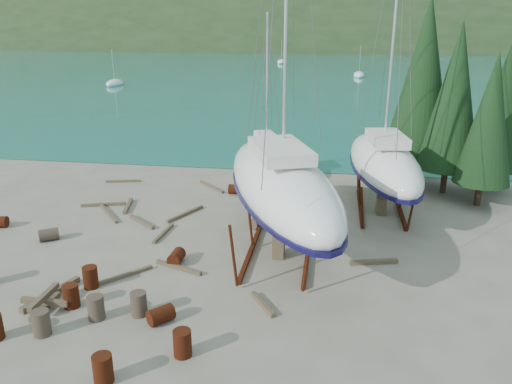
# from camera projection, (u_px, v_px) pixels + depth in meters

# --- Properties ---
(ground) EXTENTS (600.00, 600.00, 0.00)m
(ground) POSITION_uv_depth(u_px,v_px,m) (190.00, 269.00, 21.09)
(ground) COLOR #655E50
(ground) RESTS_ON ground
(bay_water) EXTENTS (700.00, 700.00, 0.00)m
(bay_water) POSITION_uv_depth(u_px,v_px,m) (329.00, 38.00, 315.57)
(bay_water) COLOR #177673
(bay_water) RESTS_ON ground
(far_hill) EXTENTS (800.00, 360.00, 110.00)m
(far_hill) POSITION_uv_depth(u_px,v_px,m) (329.00, 38.00, 320.24)
(far_hill) COLOR #213018
(far_hill) RESTS_ON ground
(far_house_left) EXTENTS (6.60, 5.60, 5.60)m
(far_house_left) POSITION_uv_depth(u_px,v_px,m) (177.00, 40.00, 206.58)
(far_house_left) COLOR beige
(far_house_left) RESTS_ON ground
(far_house_center) EXTENTS (6.60, 5.60, 5.60)m
(far_house_center) POSITION_uv_depth(u_px,v_px,m) (273.00, 40.00, 200.71)
(far_house_center) COLOR beige
(far_house_center) RESTS_ON ground
(far_house_right) EXTENTS (6.60, 5.60, 5.60)m
(far_house_right) POSITION_uv_depth(u_px,v_px,m) (401.00, 41.00, 193.36)
(far_house_right) COLOR beige
(far_house_right) RESTS_ON ground
(cypress_near_right) EXTENTS (3.60, 3.60, 10.00)m
(cypress_near_right) POSITION_uv_depth(u_px,v_px,m) (455.00, 97.00, 28.60)
(cypress_near_right) COLOR black
(cypress_near_right) RESTS_ON ground
(cypress_mid_right) EXTENTS (3.06, 3.06, 8.50)m
(cypress_mid_right) POSITION_uv_depth(u_px,v_px,m) (490.00, 119.00, 26.80)
(cypress_mid_right) COLOR black
(cypress_mid_right) RESTS_ON ground
(cypress_back_left) EXTENTS (4.14, 4.14, 11.50)m
(cypress_back_left) POSITION_uv_depth(u_px,v_px,m) (424.00, 78.00, 30.41)
(cypress_back_left) COLOR black
(cypress_back_left) RESTS_ON ground
(cypress_far_right) EXTENTS (3.24, 3.24, 9.00)m
(cypress_far_right) POSITION_uv_depth(u_px,v_px,m) (503.00, 106.00, 29.29)
(cypress_far_right) COLOR black
(cypress_far_right) RESTS_ON ground
(moored_boat_left) EXTENTS (2.00, 5.00, 6.05)m
(moored_boat_left) POSITION_uv_depth(u_px,v_px,m) (115.00, 83.00, 81.46)
(moored_boat_left) COLOR white
(moored_boat_left) RESTS_ON ground
(moored_boat_mid) EXTENTS (2.00, 5.00, 6.05)m
(moored_boat_mid) POSITION_uv_depth(u_px,v_px,m) (359.00, 75.00, 94.29)
(moored_boat_mid) COLOR white
(moored_boat_mid) RESTS_ON ground
(moored_boat_far) EXTENTS (2.00, 5.00, 6.05)m
(moored_boat_far) POSITION_uv_depth(u_px,v_px,m) (281.00, 62.00, 124.98)
(moored_boat_far) COLOR white
(moored_boat_far) RESTS_ON ground
(large_sailboat_near) EXTENTS (7.90, 12.99, 19.71)m
(large_sailboat_near) POSITION_uv_depth(u_px,v_px,m) (281.00, 184.00, 21.75)
(large_sailboat_near) COLOR white
(large_sailboat_near) RESTS_ON ground
(large_sailboat_far) EXTENTS (4.51, 10.83, 16.62)m
(large_sailboat_far) POSITION_uv_depth(u_px,v_px,m) (384.00, 163.00, 26.77)
(large_sailboat_far) COLOR white
(large_sailboat_far) RESTS_ON ground
(small_sailboat_shore) EXTENTS (4.39, 6.83, 10.47)m
(small_sailboat_shore) POSITION_uv_depth(u_px,v_px,m) (266.00, 151.00, 33.29)
(small_sailboat_shore) COLOR white
(small_sailboat_shore) RESTS_ON ground
(worker) EXTENTS (0.43, 0.62, 1.64)m
(worker) POSITION_uv_depth(u_px,v_px,m) (331.00, 227.00, 23.25)
(worker) COLOR navy
(worker) RESTS_ON ground
(drum_3) EXTENTS (0.58, 0.58, 0.88)m
(drum_3) POSITION_uv_depth(u_px,v_px,m) (103.00, 369.00, 14.33)
(drum_3) COLOR #501D0D
(drum_3) RESTS_ON ground
(drum_4) EXTENTS (0.91, 0.63, 0.58)m
(drum_4) POSITION_uv_depth(u_px,v_px,m) (236.00, 189.00, 30.17)
(drum_4) COLOR #501D0D
(drum_4) RESTS_ON ground
(drum_5) EXTENTS (0.58, 0.58, 0.88)m
(drum_5) POSITION_uv_depth(u_px,v_px,m) (96.00, 308.00, 17.39)
(drum_5) COLOR #2D2823
(drum_5) RESTS_ON ground
(drum_6) EXTENTS (0.60, 0.90, 0.58)m
(drum_6) POSITION_uv_depth(u_px,v_px,m) (176.00, 257.00, 21.48)
(drum_6) COLOR #501D0D
(drum_6) RESTS_ON ground
(drum_7) EXTENTS (0.58, 0.58, 0.88)m
(drum_7) POSITION_uv_depth(u_px,v_px,m) (182.00, 343.00, 15.47)
(drum_7) COLOR #501D0D
(drum_7) RESTS_ON ground
(drum_10) EXTENTS (0.58, 0.58, 0.88)m
(drum_10) POSITION_uv_depth(u_px,v_px,m) (71.00, 296.00, 18.14)
(drum_10) COLOR #501D0D
(drum_10) RESTS_ON ground
(drum_11) EXTENTS (0.98, 1.05, 0.58)m
(drum_11) POSITION_uv_depth(u_px,v_px,m) (259.00, 222.00, 25.25)
(drum_11) COLOR #2D2823
(drum_11) RESTS_ON ground
(drum_12) EXTENTS (1.02, 1.04, 0.58)m
(drum_12) POSITION_uv_depth(u_px,v_px,m) (161.00, 315.00, 17.24)
(drum_12) COLOR #501D0D
(drum_12) RESTS_ON ground
(drum_14) EXTENTS (0.58, 0.58, 0.88)m
(drum_14) POSITION_uv_depth(u_px,v_px,m) (90.00, 277.00, 19.47)
(drum_14) COLOR #501D0D
(drum_14) RESTS_ON ground
(drum_15) EXTENTS (1.05, 0.98, 0.58)m
(drum_15) POSITION_uv_depth(u_px,v_px,m) (49.00, 235.00, 23.74)
(drum_15) COLOR #2D2823
(drum_15) RESTS_ON ground
(drum_16) EXTENTS (0.58, 0.58, 0.88)m
(drum_16) POSITION_uv_depth(u_px,v_px,m) (41.00, 323.00, 16.50)
(drum_16) COLOR #2D2823
(drum_16) RESTS_ON ground
(drum_17) EXTENTS (0.58, 0.58, 0.88)m
(drum_17) POSITION_uv_depth(u_px,v_px,m) (139.00, 304.00, 17.63)
(drum_17) COLOR #2D2823
(drum_17) RESTS_ON ground
(timber_0) EXTENTS (2.19, 0.67, 0.14)m
(timber_0) POSITION_uv_depth(u_px,v_px,m) (123.00, 181.00, 32.44)
(timber_0) COLOR brown
(timber_0) RESTS_ON ground
(timber_1) EXTENTS (2.08, 0.71, 0.19)m
(timber_1) POSITION_uv_depth(u_px,v_px,m) (374.00, 262.00, 21.46)
(timber_1) COLOR brown
(timber_1) RESTS_ON ground
(timber_3) EXTENTS (2.01, 2.19, 0.15)m
(timber_3) POSITION_uv_depth(u_px,v_px,m) (120.00, 277.00, 20.25)
(timber_3) COLOR brown
(timber_3) RESTS_ON ground
(timber_4) EXTENTS (1.86, 1.54, 0.17)m
(timber_4) POSITION_uv_depth(u_px,v_px,m) (142.00, 222.00, 25.80)
(timber_4) COLOR brown
(timber_4) RESTS_ON ground
(timber_5) EXTENTS (2.22, 0.97, 0.16)m
(timber_5) POSITION_uv_depth(u_px,v_px,m) (178.00, 267.00, 21.01)
(timber_5) COLOR brown
(timber_5) RESTS_ON ground
(timber_6) EXTENTS (0.41, 1.74, 0.19)m
(timber_6) POSITION_uv_depth(u_px,v_px,m) (280.00, 183.00, 32.06)
(timber_6) COLOR brown
(timber_6) RESTS_ON ground
(timber_7) EXTENTS (1.10, 1.53, 0.17)m
(timber_7) POSITION_uv_depth(u_px,v_px,m) (263.00, 304.00, 18.28)
(timber_7) COLOR brown
(timber_7) RESTS_ON ground
(timber_8) EXTENTS (0.69, 2.23, 0.19)m
(timber_8) POSITION_uv_depth(u_px,v_px,m) (128.00, 206.00, 28.02)
(timber_8) COLOR brown
(timber_8) RESTS_ON ground
(timber_9) EXTENTS (2.01, 2.02, 0.15)m
(timber_9) POSITION_uv_depth(u_px,v_px,m) (211.00, 187.00, 31.31)
(timber_9) COLOR brown
(timber_9) RESTS_ON ground
(timber_10) EXTENTS (1.35, 2.56, 0.16)m
(timber_10) POSITION_uv_depth(u_px,v_px,m) (185.00, 214.00, 26.88)
(timber_10) COLOR brown
(timber_10) RESTS_ON ground
(timber_11) EXTENTS (0.33, 2.28, 0.15)m
(timber_11) POSITION_uv_depth(u_px,v_px,m) (163.00, 233.00, 24.42)
(timber_11) COLOR brown
(timber_11) RESTS_ON ground
(timber_15) EXTENTS (2.22, 2.61, 0.15)m
(timber_15) POSITION_uv_depth(u_px,v_px,m) (108.00, 212.00, 27.09)
(timber_15) COLOR brown
(timber_15) RESTS_ON ground
(timber_16) EXTENTS (1.05, 2.63, 0.23)m
(timber_16) POSITION_uv_depth(u_px,v_px,m) (51.00, 294.00, 18.89)
(timber_16) COLOR brown
(timber_16) RESTS_ON ground
(timber_17) EXTENTS (2.40, 0.89, 0.16)m
(timber_17) POSITION_uv_depth(u_px,v_px,m) (104.00, 205.00, 28.24)
(timber_17) COLOR brown
(timber_17) RESTS_ON ground
(timber_pile_fore) EXTENTS (1.80, 1.80, 0.60)m
(timber_pile_fore) POSITION_uv_depth(u_px,v_px,m) (45.00, 302.00, 18.03)
(timber_pile_fore) COLOR brown
(timber_pile_fore) RESTS_ON ground
(timber_pile_aft) EXTENTS (1.80, 1.80, 0.60)m
(timber_pile_aft) POSITION_uv_depth(u_px,v_px,m) (279.00, 208.00, 27.05)
(timber_pile_aft) COLOR brown
(timber_pile_aft) RESTS_ON ground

